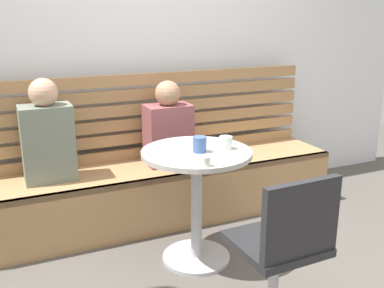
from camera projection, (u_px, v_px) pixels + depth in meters
The scene contains 10 objects.
back_wall at pixel (143, 26), 3.48m from camera, with size 5.20×0.10×2.90m, color silver.
booth_bench at pixel (166, 191), 3.44m from camera, with size 2.70×0.52×0.44m.
booth_backrest at pixel (154, 115), 3.50m from camera, with size 2.65×0.04×0.67m.
cafe_table at pixel (196, 185), 2.77m from camera, with size 0.68×0.68×0.74m.
white_chair at pixel (284, 250), 2.11m from camera, with size 0.41×0.41×0.85m.
person_adult at pixel (47, 136), 2.99m from camera, with size 0.34×0.22×0.70m.
person_child_left at pixel (168, 128), 3.34m from camera, with size 0.34×0.22×0.63m.
cup_glass_short at pixel (226, 143), 2.73m from camera, with size 0.08×0.08×0.08m, color silver.
cup_mug_blue at pixel (200, 144), 2.67m from camera, with size 0.08×0.08×0.10m, color #3D5B9E.
cup_espresso_small at pixel (205, 161), 2.43m from camera, with size 0.06×0.06×0.06m, color silver.
Camera 1 is at (-1.13, -1.80, 1.54)m, focal length 41.70 mm.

